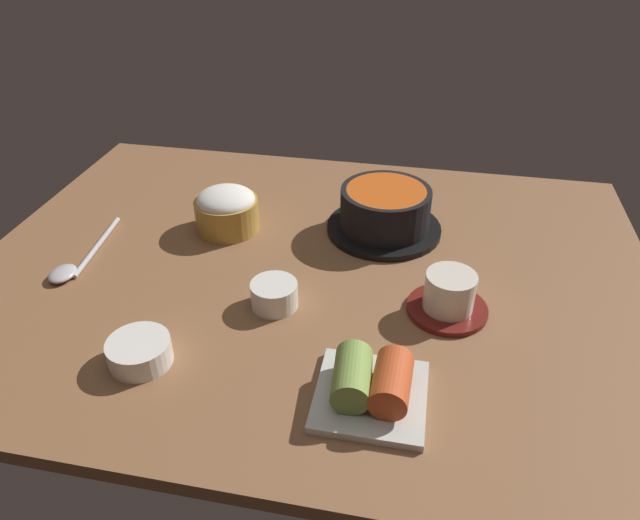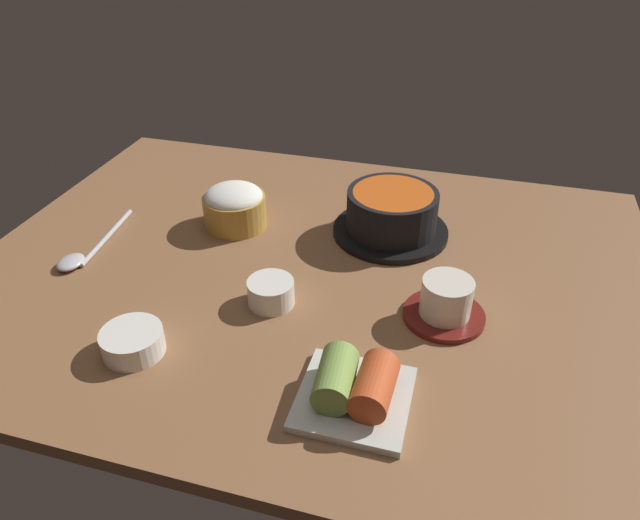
{
  "view_description": "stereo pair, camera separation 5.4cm",
  "coord_description": "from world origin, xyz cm",
  "px_view_note": "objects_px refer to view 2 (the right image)",
  "views": [
    {
      "loc": [
        15.2,
        -68.72,
        51.14
      ],
      "look_at": [
        2.0,
        -2.0,
        5.0
      ],
      "focal_mm": 32.51,
      "sensor_mm": 36.0,
      "label": 1
    },
    {
      "loc": [
        20.43,
        -67.47,
        51.14
      ],
      "look_at": [
        2.0,
        -2.0,
        5.0
      ],
      "focal_mm": 32.51,
      "sensor_mm": 36.0,
      "label": 2
    }
  ],
  "objects_px": {
    "tea_cup_with_saucer": "(446,302)",
    "spoon": "(83,253)",
    "kimchi_plate": "(355,388)",
    "stone_pot": "(392,214)",
    "rice_bowl": "(234,206)",
    "banchan_cup_center": "(271,292)",
    "side_bowl_near": "(132,341)"
  },
  "relations": [
    {
      "from": "stone_pot",
      "to": "rice_bowl",
      "type": "bearing_deg",
      "value": -170.57
    },
    {
      "from": "stone_pot",
      "to": "side_bowl_near",
      "type": "relative_size",
      "value": 2.43
    },
    {
      "from": "side_bowl_near",
      "to": "tea_cup_with_saucer",
      "type": "bearing_deg",
      "value": 25.07
    },
    {
      "from": "rice_bowl",
      "to": "tea_cup_with_saucer",
      "type": "relative_size",
      "value": 0.95
    },
    {
      "from": "banchan_cup_center",
      "to": "stone_pot",
      "type": "bearing_deg",
      "value": 60.78
    },
    {
      "from": "kimchi_plate",
      "to": "spoon",
      "type": "distance_m",
      "value": 0.49
    },
    {
      "from": "stone_pot",
      "to": "rice_bowl",
      "type": "relative_size",
      "value": 1.8
    },
    {
      "from": "tea_cup_with_saucer",
      "to": "banchan_cup_center",
      "type": "xyz_separation_m",
      "value": [
        -0.23,
        -0.03,
        -0.01
      ]
    },
    {
      "from": "banchan_cup_center",
      "to": "spoon",
      "type": "relative_size",
      "value": 0.34
    },
    {
      "from": "stone_pot",
      "to": "spoon",
      "type": "height_order",
      "value": "stone_pot"
    },
    {
      "from": "banchan_cup_center",
      "to": "side_bowl_near",
      "type": "height_order",
      "value": "banchan_cup_center"
    },
    {
      "from": "banchan_cup_center",
      "to": "side_bowl_near",
      "type": "xyz_separation_m",
      "value": [
        -0.13,
        -0.14,
        -0.0
      ]
    },
    {
      "from": "tea_cup_with_saucer",
      "to": "spoon",
      "type": "height_order",
      "value": "tea_cup_with_saucer"
    },
    {
      "from": "banchan_cup_center",
      "to": "spoon",
      "type": "bearing_deg",
      "value": 174.61
    },
    {
      "from": "stone_pot",
      "to": "rice_bowl",
      "type": "distance_m",
      "value": 0.25
    },
    {
      "from": "tea_cup_with_saucer",
      "to": "banchan_cup_center",
      "type": "height_order",
      "value": "tea_cup_with_saucer"
    },
    {
      "from": "banchan_cup_center",
      "to": "side_bowl_near",
      "type": "bearing_deg",
      "value": -133.62
    },
    {
      "from": "banchan_cup_center",
      "to": "kimchi_plate",
      "type": "bearing_deg",
      "value": -43.83
    },
    {
      "from": "spoon",
      "to": "stone_pot",
      "type": "bearing_deg",
      "value": 23.76
    },
    {
      "from": "tea_cup_with_saucer",
      "to": "banchan_cup_center",
      "type": "relative_size",
      "value": 1.7
    },
    {
      "from": "stone_pot",
      "to": "spoon",
      "type": "bearing_deg",
      "value": -156.24
    },
    {
      "from": "tea_cup_with_saucer",
      "to": "kimchi_plate",
      "type": "height_order",
      "value": "tea_cup_with_saucer"
    },
    {
      "from": "tea_cup_with_saucer",
      "to": "spoon",
      "type": "relative_size",
      "value": 0.57
    },
    {
      "from": "tea_cup_with_saucer",
      "to": "stone_pot",
      "type": "bearing_deg",
      "value": 118.76
    },
    {
      "from": "stone_pot",
      "to": "spoon",
      "type": "distance_m",
      "value": 0.48
    },
    {
      "from": "spoon",
      "to": "banchan_cup_center",
      "type": "bearing_deg",
      "value": -5.39
    },
    {
      "from": "rice_bowl",
      "to": "banchan_cup_center",
      "type": "height_order",
      "value": "rice_bowl"
    },
    {
      "from": "kimchi_plate",
      "to": "stone_pot",
      "type": "bearing_deg",
      "value": 93.69
    },
    {
      "from": "rice_bowl",
      "to": "banchan_cup_center",
      "type": "xyz_separation_m",
      "value": [
        0.13,
        -0.18,
        -0.02
      ]
    },
    {
      "from": "rice_bowl",
      "to": "side_bowl_near",
      "type": "distance_m",
      "value": 0.32
    },
    {
      "from": "stone_pot",
      "to": "rice_bowl",
      "type": "height_order",
      "value": "stone_pot"
    },
    {
      "from": "kimchi_plate",
      "to": "spoon",
      "type": "xyz_separation_m",
      "value": [
        -0.46,
        0.17,
        -0.02
      ]
    }
  ]
}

